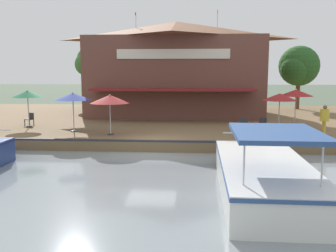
{
  "coord_description": "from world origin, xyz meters",
  "views": [
    {
      "loc": [
        18.56,
        2.19,
        4.12
      ],
      "look_at": [
        -1.0,
        0.78,
        1.3
      ],
      "focal_mm": 40.0,
      "sensor_mm": 36.0,
      "label": 1
    }
  ],
  "objects_px": {
    "tree_downstream_bank": "(298,67)",
    "tree_behind_restaurant": "(91,62)",
    "cafe_chair_beside_entrance": "(30,118)",
    "waterfront_restaurant": "(176,67)",
    "patio_umbrella_by_entrance": "(28,94)",
    "patio_umbrella_near_quay_edge": "(110,99)",
    "cafe_chair_mid_patio": "(263,124)",
    "patio_umbrella_far_corner": "(296,93)",
    "cafe_chair_under_first_umbrella": "(244,124)",
    "patio_umbrella_mid_patio_left": "(73,97)",
    "person_mid_patio": "(325,117)",
    "motorboat_nearest_quay": "(260,169)",
    "patio_umbrella_mid_patio_right": "(280,97)"
  },
  "relations": [
    {
      "from": "patio_umbrella_mid_patio_right",
      "to": "tree_behind_restaurant",
      "type": "relative_size",
      "value": 0.37
    },
    {
      "from": "patio_umbrella_by_entrance",
      "to": "motorboat_nearest_quay",
      "type": "relative_size",
      "value": 0.27
    },
    {
      "from": "cafe_chair_beside_entrance",
      "to": "tree_behind_restaurant",
      "type": "distance_m",
      "value": 14.27
    },
    {
      "from": "cafe_chair_under_first_umbrella",
      "to": "tree_downstream_bank",
      "type": "relative_size",
      "value": 0.14
    },
    {
      "from": "cafe_chair_mid_patio",
      "to": "waterfront_restaurant",
      "type": "bearing_deg",
      "value": -150.09
    },
    {
      "from": "patio_umbrella_mid_patio_right",
      "to": "cafe_chair_mid_patio",
      "type": "height_order",
      "value": "patio_umbrella_mid_patio_right"
    },
    {
      "from": "cafe_chair_under_first_umbrella",
      "to": "waterfront_restaurant",
      "type": "bearing_deg",
      "value": -155.89
    },
    {
      "from": "tree_behind_restaurant",
      "to": "tree_downstream_bank",
      "type": "bearing_deg",
      "value": 87.49
    },
    {
      "from": "patio_umbrella_mid_patio_left",
      "to": "tree_downstream_bank",
      "type": "height_order",
      "value": "tree_downstream_bank"
    },
    {
      "from": "person_mid_patio",
      "to": "patio_umbrella_mid_patio_left",
      "type": "bearing_deg",
      "value": -91.82
    },
    {
      "from": "waterfront_restaurant",
      "to": "cafe_chair_beside_entrance",
      "type": "xyz_separation_m",
      "value": [
        8.32,
        -9.32,
        -3.46
      ]
    },
    {
      "from": "patio_umbrella_near_quay_edge",
      "to": "cafe_chair_mid_patio",
      "type": "xyz_separation_m",
      "value": [
        -1.67,
        8.85,
        -1.55
      ]
    },
    {
      "from": "person_mid_patio",
      "to": "tree_downstream_bank",
      "type": "distance_m",
      "value": 16.04
    },
    {
      "from": "cafe_chair_under_first_umbrella",
      "to": "person_mid_patio",
      "type": "bearing_deg",
      "value": 77.49
    },
    {
      "from": "cafe_chair_beside_entrance",
      "to": "cafe_chair_mid_patio",
      "type": "relative_size",
      "value": 1.0
    },
    {
      "from": "cafe_chair_beside_entrance",
      "to": "cafe_chair_mid_patio",
      "type": "distance_m",
      "value": 15.11
    },
    {
      "from": "waterfront_restaurant",
      "to": "motorboat_nearest_quay",
      "type": "height_order",
      "value": "waterfront_restaurant"
    },
    {
      "from": "patio_umbrella_near_quay_edge",
      "to": "cafe_chair_mid_patio",
      "type": "relative_size",
      "value": 2.71
    },
    {
      "from": "patio_umbrella_mid_patio_right",
      "to": "person_mid_patio",
      "type": "xyz_separation_m",
      "value": [
        1.15,
        2.24,
        -1.0
      ]
    },
    {
      "from": "person_mid_patio",
      "to": "motorboat_nearest_quay",
      "type": "bearing_deg",
      "value": -31.29
    },
    {
      "from": "motorboat_nearest_quay",
      "to": "patio_umbrella_near_quay_edge",
      "type": "bearing_deg",
      "value": -136.54
    },
    {
      "from": "patio_umbrella_mid_patio_left",
      "to": "tree_behind_restaurant",
      "type": "height_order",
      "value": "tree_behind_restaurant"
    },
    {
      "from": "patio_umbrella_far_corner",
      "to": "patio_umbrella_by_entrance",
      "type": "distance_m",
      "value": 17.22
    },
    {
      "from": "tree_downstream_bank",
      "to": "cafe_chair_beside_entrance",
      "type": "bearing_deg",
      "value": -58.28
    },
    {
      "from": "patio_umbrella_mid_patio_right",
      "to": "person_mid_patio",
      "type": "distance_m",
      "value": 2.71
    },
    {
      "from": "waterfront_restaurant",
      "to": "patio_umbrella_by_entrance",
      "type": "distance_m",
      "value": 12.92
    },
    {
      "from": "person_mid_patio",
      "to": "tree_behind_restaurant",
      "type": "height_order",
      "value": "tree_behind_restaurant"
    },
    {
      "from": "cafe_chair_mid_patio",
      "to": "motorboat_nearest_quay",
      "type": "distance_m",
      "value": 9.34
    },
    {
      "from": "tree_downstream_bank",
      "to": "tree_behind_restaurant",
      "type": "height_order",
      "value": "tree_behind_restaurant"
    },
    {
      "from": "cafe_chair_beside_entrance",
      "to": "patio_umbrella_far_corner",
      "type": "bearing_deg",
      "value": 91.94
    },
    {
      "from": "cafe_chair_under_first_umbrella",
      "to": "cafe_chair_mid_patio",
      "type": "xyz_separation_m",
      "value": [
        -0.22,
        1.17,
        0.0
      ]
    },
    {
      "from": "tree_behind_restaurant",
      "to": "cafe_chair_mid_patio",
      "type": "bearing_deg",
      "value": 43.68
    },
    {
      "from": "motorboat_nearest_quay",
      "to": "tree_downstream_bank",
      "type": "bearing_deg",
      "value": 162.54
    },
    {
      "from": "motorboat_nearest_quay",
      "to": "waterfront_restaurant",
      "type": "bearing_deg",
      "value": -168.27
    },
    {
      "from": "waterfront_restaurant",
      "to": "patio_umbrella_near_quay_edge",
      "type": "height_order",
      "value": "waterfront_restaurant"
    },
    {
      "from": "waterfront_restaurant",
      "to": "patio_umbrella_mid_patio_left",
      "type": "xyz_separation_m",
      "value": [
        10.63,
        -5.58,
        -1.83
      ]
    },
    {
      "from": "patio_umbrella_far_corner",
      "to": "motorboat_nearest_quay",
      "type": "bearing_deg",
      "value": -20.0
    },
    {
      "from": "cafe_chair_beside_entrance",
      "to": "tree_downstream_bank",
      "type": "bearing_deg",
      "value": 121.72
    },
    {
      "from": "cafe_chair_mid_patio",
      "to": "patio_umbrella_far_corner",
      "type": "bearing_deg",
      "value": 132.56
    },
    {
      "from": "patio_umbrella_mid_patio_left",
      "to": "cafe_chair_under_first_umbrella",
      "type": "height_order",
      "value": "patio_umbrella_mid_patio_left"
    },
    {
      "from": "patio_umbrella_far_corner",
      "to": "tree_behind_restaurant",
      "type": "height_order",
      "value": "tree_behind_restaurant"
    },
    {
      "from": "patio_umbrella_mid_patio_left",
      "to": "patio_umbrella_near_quay_edge",
      "type": "height_order",
      "value": "patio_umbrella_mid_patio_left"
    },
    {
      "from": "patio_umbrella_by_entrance",
      "to": "waterfront_restaurant",
      "type": "bearing_deg",
      "value": 134.8
    },
    {
      "from": "person_mid_patio",
      "to": "tree_behind_restaurant",
      "type": "distance_m",
      "value": 24.42
    },
    {
      "from": "patio_umbrella_by_entrance",
      "to": "cafe_chair_mid_patio",
      "type": "xyz_separation_m",
      "value": [
        0.91,
        14.79,
        -1.67
      ]
    },
    {
      "from": "patio_umbrella_near_quay_edge",
      "to": "waterfront_restaurant",
      "type": "bearing_deg",
      "value": 164.84
    },
    {
      "from": "waterfront_restaurant",
      "to": "patio_umbrella_by_entrance",
      "type": "height_order",
      "value": "waterfront_restaurant"
    },
    {
      "from": "patio_umbrella_mid_patio_left",
      "to": "cafe_chair_mid_patio",
      "type": "distance_m",
      "value": 11.42
    },
    {
      "from": "cafe_chair_under_first_umbrella",
      "to": "person_mid_patio",
      "type": "distance_m",
      "value": 4.43
    },
    {
      "from": "patio_umbrella_far_corner",
      "to": "cafe_chair_under_first_umbrella",
      "type": "bearing_deg",
      "value": -55.89
    }
  ]
}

